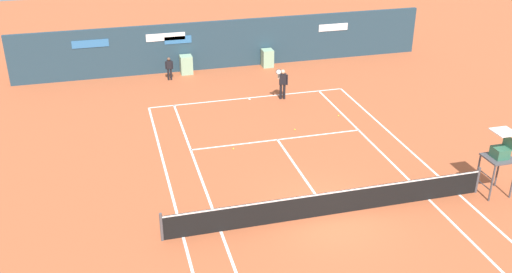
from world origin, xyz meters
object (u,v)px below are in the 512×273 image
Objects in this scene: tennis_ball_by_sideline at (339,116)px; tennis_ball_mid_court at (295,129)px; player_on_baseline at (283,82)px; tennis_ball_near_service_line at (233,149)px; umpire_chair at (500,154)px; ball_kid_centre_post at (169,67)px.

tennis_ball_mid_court is at bearing -159.44° from tennis_ball_by_sideline.
tennis_ball_mid_court is (-0.60, -3.91, -0.94)m from player_on_baseline.
umpire_chair is at bearing -35.38° from tennis_ball_near_service_line.
player_on_baseline is 7.03m from ball_kid_centre_post.
player_on_baseline is 4.07m from tennis_ball_mid_court.
tennis_ball_by_sideline is (2.62, 0.98, 0.00)m from tennis_ball_mid_court.
tennis_ball_by_sideline is at bearing 20.32° from tennis_ball_near_service_line.
tennis_ball_by_sideline is at bearing 20.56° from tennis_ball_mid_court.
player_on_baseline is 1.38× the size of ball_kid_centre_post.
tennis_ball_near_service_line is 1.00× the size of tennis_ball_mid_court.
tennis_ball_by_sideline is at bearing 18.89° from umpire_chair.
tennis_ball_near_service_line and tennis_ball_mid_court have the same top height.
ball_kid_centre_post is (-5.39, 4.52, -0.20)m from player_on_baseline.
ball_kid_centre_post is at bearing 134.83° from tennis_ball_by_sideline.
tennis_ball_near_service_line is at bearing -159.68° from tennis_ball_by_sideline.
tennis_ball_near_service_line is (-3.86, -5.11, -0.94)m from player_on_baseline.
tennis_ball_mid_court is at bearing 125.68° from ball_kid_centre_post.
umpire_chair is 18.89m from ball_kid_centre_post.
ball_kid_centre_post reaches higher than tennis_ball_near_service_line.
tennis_ball_mid_court is at bearing 97.34° from player_on_baseline.
umpire_chair is 10.85m from tennis_ball_near_service_line.
player_on_baseline is 27.44× the size of tennis_ball_mid_court.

